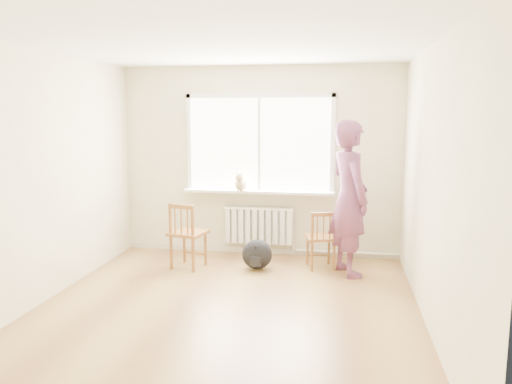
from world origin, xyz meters
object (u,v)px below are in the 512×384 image
at_px(person, 349,198).
at_px(cat, 241,183).
at_px(chair_left, 186,235).
at_px(chair_right, 321,240).
at_px(backpack, 257,254).

xyz_separation_m(person, cat, (-1.50, 0.57, 0.09)).
bearing_deg(chair_left, person, -163.13).
xyz_separation_m(chair_right, person, (0.34, -0.15, 0.58)).
bearing_deg(cat, person, -21.62).
relative_size(chair_left, backpack, 2.22).
xyz_separation_m(cat, backpack, (0.33, -0.58, -0.87)).
distance_m(chair_left, person, 2.17).
relative_size(person, cat, 4.50).
xyz_separation_m(chair_left, cat, (0.60, 0.70, 0.62)).
distance_m(chair_left, chair_right, 1.78).
bearing_deg(chair_left, chair_right, -157.66).
distance_m(person, backpack, 1.41).
xyz_separation_m(chair_left, chair_right, (1.76, 0.28, -0.05)).
height_order(chair_right, backpack, chair_right).
relative_size(chair_right, person, 0.40).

